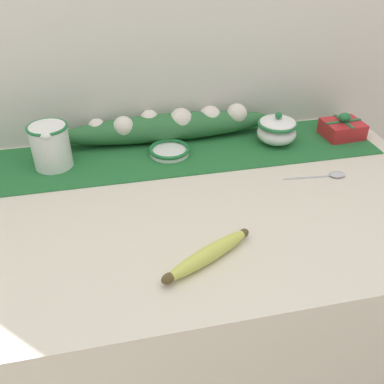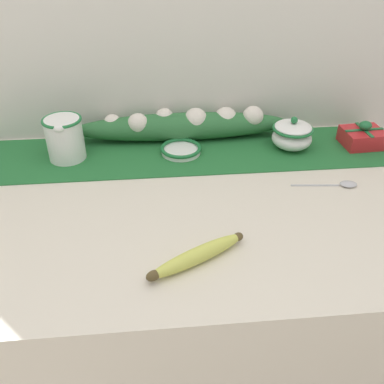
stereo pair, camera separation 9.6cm
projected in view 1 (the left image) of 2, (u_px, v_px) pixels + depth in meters
countertop at (190, 320)px, 1.27m from camera, size 1.28×0.74×0.87m
back_wall at (160, 19)px, 1.16m from camera, size 2.08×0.04×2.40m
table_runner at (173, 154)px, 1.21m from camera, size 1.18×0.25×0.00m
cream_pitcher at (51, 144)px, 1.12m from camera, size 0.11×0.13×0.12m
sugar_bowl at (277, 130)px, 1.25m from camera, size 0.12×0.12×0.10m
small_dish at (169, 151)px, 1.21m from camera, size 0.12×0.12×0.02m
banana at (208, 255)px, 0.84m from camera, size 0.21×0.13×0.03m
spoon at (334, 175)px, 1.11m from camera, size 0.17×0.03×0.01m
gift_box at (342, 128)px, 1.29m from camera, size 0.12×0.10×0.07m
poinsettia_garland at (170, 126)px, 1.26m from camera, size 0.64×0.09×0.10m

